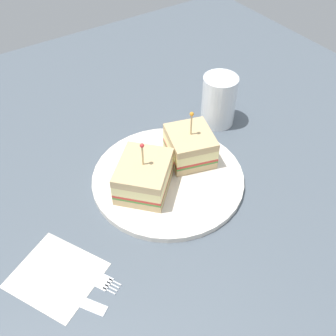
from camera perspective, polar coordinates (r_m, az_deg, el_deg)
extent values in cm
cube|color=#4C5660|center=(70.16, 0.00, -2.34)|extent=(119.12, 119.12, 2.00)
cylinder|color=silver|center=(69.05, 0.00, -1.49)|extent=(26.00, 26.00, 1.05)
cube|color=tan|center=(66.42, -3.33, -2.44)|extent=(12.36, 12.30, 1.40)
cube|color=#478438|center=(65.76, -3.36, -1.91)|extent=(12.36, 12.30, 0.40)
cube|color=red|center=(65.44, -3.38, -1.64)|extent=(12.36, 12.30, 0.50)
cube|color=#EFE093|center=(64.62, -3.42, -0.95)|extent=(12.36, 12.30, 1.76)
cube|color=tan|center=(63.50, -3.48, 0.04)|extent=(12.36, 12.30, 1.40)
cylinder|color=tan|center=(61.90, -3.57, 1.56)|extent=(0.30, 0.30, 4.62)
sphere|color=red|center=(60.34, -3.67, 3.16)|extent=(0.70, 0.70, 0.70)
cube|color=tan|center=(71.71, 3.10, 1.94)|extent=(9.50, 10.00, 1.35)
cube|color=#478438|center=(71.12, 3.12, 2.45)|extent=(9.50, 10.00, 0.40)
cube|color=red|center=(70.82, 3.14, 2.72)|extent=(9.50, 10.00, 0.50)
cube|color=#EFE093|center=(70.05, 3.17, 3.42)|extent=(9.50, 10.00, 1.80)
cube|color=tan|center=(69.02, 3.23, 4.40)|extent=(9.50, 10.00, 1.35)
cylinder|color=tan|center=(67.45, 3.31, 6.00)|extent=(0.30, 0.30, 4.93)
sphere|color=orange|center=(65.94, 3.40, 7.67)|extent=(0.70, 0.70, 0.70)
cylinder|color=silver|center=(79.76, 7.17, 9.00)|extent=(5.86, 5.86, 8.39)
cylinder|color=white|center=(79.26, 7.23, 9.50)|extent=(6.66, 6.66, 10.11)
cube|color=beige|center=(60.36, -15.59, -14.45)|extent=(14.56, 15.03, 0.15)
cube|color=silver|center=(61.05, -14.47, -12.87)|extent=(4.46, 7.48, 0.35)
cube|color=silver|center=(58.62, -9.82, -15.35)|extent=(3.66, 4.21, 0.35)
cube|color=silver|center=(57.57, -8.38, -16.87)|extent=(1.12, 1.84, 0.35)
cube|color=silver|center=(57.75, -8.10, -16.49)|extent=(1.12, 1.84, 0.35)
cube|color=silver|center=(57.93, -7.82, -16.11)|extent=(1.12, 1.84, 0.35)
cube|color=silver|center=(58.11, -7.54, -15.74)|extent=(1.12, 1.84, 0.35)
cube|color=silver|center=(59.57, -16.81, -15.97)|extent=(4.70, 6.55, 0.35)
cube|color=silver|center=(57.40, -12.08, -18.13)|extent=(5.17, 6.64, 0.24)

